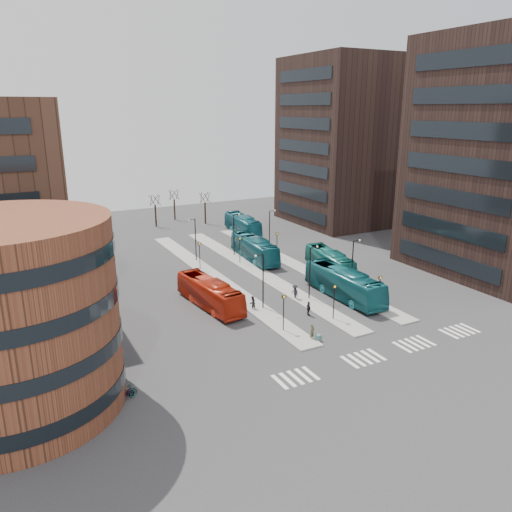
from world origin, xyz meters
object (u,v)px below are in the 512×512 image
commuter_a (252,303)px  bicycle_near (126,395)px  suitcase (318,338)px  bicycle_far (125,392)px  commuter_c (295,292)px  traveller (312,332)px  teal_bus_b (254,248)px  bicycle_mid (124,392)px  teal_bus_c (330,261)px  teal_bus_a (344,284)px  commuter_b (309,309)px  teal_bus_d (242,224)px  red_bus (210,293)px

commuter_a → bicycle_near: (-16.43, -11.08, -0.35)m
suitcase → bicycle_far: bicycle_far is taller
commuter_a → commuter_c: commuter_c is taller
suitcase → traveller: bearing=105.6°
teal_bus_b → bicycle_near: teal_bus_b is taller
teal_bus_b → bicycle_mid: teal_bus_b is taller
traveller → bicycle_near: (-18.10, -2.03, -0.34)m
suitcase → bicycle_mid: bicycle_mid is taller
teal_bus_c → traveller: bearing=-120.8°
teal_bus_a → bicycle_far: 28.96m
suitcase → bicycle_far: bearing=167.5°
commuter_b → bicycle_mid: bearing=116.7°
bicycle_mid → suitcase: bearing=-71.8°
traveller → teal_bus_a: bearing=14.3°
teal_bus_a → teal_bus_d: (3.29, 33.02, -0.08)m
bicycle_near → commuter_b: bearing=-83.8°
teal_bus_c → bicycle_far: (-31.54, -17.65, -1.00)m
traveller → bicycle_near: bearing=162.4°
red_bus → traveller: red_bus is taller
teal_bus_c → commuter_c: bearing=-136.6°
teal_bus_d → commuter_a: teal_bus_d is taller
teal_bus_a → teal_bus_d: 33.19m
bicycle_near → red_bus: bearing=-54.2°
teal_bus_a → teal_bus_b: teal_bus_a is taller
teal_bus_d → commuter_b: size_ratio=7.41×
teal_bus_b → teal_bus_d: teal_bus_b is taller
commuter_a → commuter_b: (4.53, -4.14, -0.00)m
teal_bus_b → bicycle_near: size_ratio=7.12×
teal_bus_a → commuter_c: size_ratio=6.89×
commuter_c → bicycle_far: 24.87m
teal_bus_b → commuter_a: bearing=-114.0°
teal_bus_b → traveller: teal_bus_b is taller
suitcase → commuter_b: size_ratio=0.39×
suitcase → teal_bus_b: (6.89, 26.20, 1.34)m
teal_bus_d → commuter_a: (-14.31, -31.37, -0.83)m
commuter_c → bicycle_far: bearing=-64.5°
bicycle_near → bicycle_far: 0.27m
teal_bus_c → commuter_b: teal_bus_c is taller
teal_bus_b → bicycle_mid: (-25.34, -27.23, -1.19)m
teal_bus_c → bicycle_far: size_ratio=5.75×
traveller → commuter_c: size_ratio=0.89×
commuter_b → traveller: bearing=159.3°
commuter_a → bicycle_mid: commuter_a is taller
suitcase → teal_bus_b: 27.12m
suitcase → bicycle_mid: (-18.45, -1.03, 0.14)m
suitcase → teal_bus_b: bearing=59.0°
suitcase → commuter_b: bearing=49.1°
commuter_b → bicycle_near: 22.08m
traveller → bicycle_far: (-18.10, -1.77, -0.29)m
traveller → bicycle_near: traveller is taller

